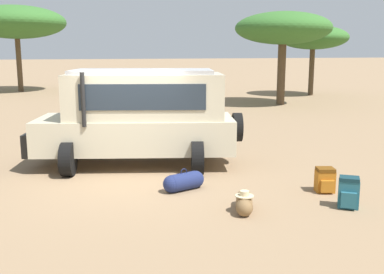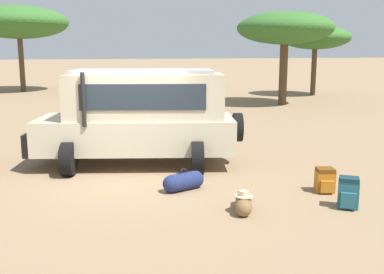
{
  "view_description": "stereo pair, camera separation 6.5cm",
  "coord_description": "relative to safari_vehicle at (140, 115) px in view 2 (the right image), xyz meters",
  "views": [
    {
      "loc": [
        -1.86,
        -9.91,
        2.89
      ],
      "look_at": [
        1.24,
        -0.57,
        1.0
      ],
      "focal_mm": 42.0,
      "sensor_mm": 36.0,
      "label": 1
    },
    {
      "loc": [
        -1.8,
        -9.94,
        2.89
      ],
      "look_at": [
        1.24,
        -0.57,
        1.0
      ],
      "focal_mm": 42.0,
      "sensor_mm": 36.0,
      "label": 2
    }
  ],
  "objects": [
    {
      "name": "acacia_tree_centre_back",
      "position": [
        -3.81,
        23.84,
        3.59
      ],
      "size": [
        6.91,
        7.13,
        6.06
      ],
      "color": "brown",
      "rests_on": "ground_plane"
    },
    {
      "name": "backpack_beside_front_wheel",
      "position": [
        3.17,
        -3.43,
        -1.05
      ],
      "size": [
        0.44,
        0.47,
        0.51
      ],
      "color": "#B26619",
      "rests_on": "ground_plane"
    },
    {
      "name": "acacia_tree_right_mid",
      "position": [
        10.05,
        10.69,
        2.77
      ],
      "size": [
        5.09,
        5.27,
        4.96
      ],
      "color": "brown",
      "rests_on": "ground_plane"
    },
    {
      "name": "duffel_bag_low_black_case",
      "position": [
        1.1,
        -3.93,
        -1.13
      ],
      "size": [
        0.55,
        0.85,
        0.41
      ],
      "color": "brown",
      "rests_on": "ground_plane"
    },
    {
      "name": "acacia_tree_far_right",
      "position": [
        14.62,
        14.81,
        2.44
      ],
      "size": [
        4.45,
        4.65,
        4.53
      ],
      "color": "brown",
      "rests_on": "ground_plane"
    },
    {
      "name": "ground_plane",
      "position": [
        -0.43,
        -1.17,
        -1.29
      ],
      "size": [
        320.0,
        320.0,
        0.0
      ],
      "primitive_type": "plane",
      "color": "#8C7051"
    },
    {
      "name": "backpack_cluster_center",
      "position": [
        3.01,
        -4.4,
        -1.01
      ],
      "size": [
        0.47,
        0.47,
        0.59
      ],
      "color": "#235B6B",
      "rests_on": "ground_plane"
    },
    {
      "name": "duffel_bag_soft_canvas",
      "position": [
        0.41,
        -2.39,
        -1.11
      ],
      "size": [
        0.95,
        0.54,
        0.47
      ],
      "color": "navy",
      "rests_on": "ground_plane"
    },
    {
      "name": "safari_vehicle",
      "position": [
        0.0,
        0.0,
        0.0
      ],
      "size": [
        5.47,
        3.55,
        2.44
      ],
      "color": "beige",
      "rests_on": "ground_plane"
    }
  ]
}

